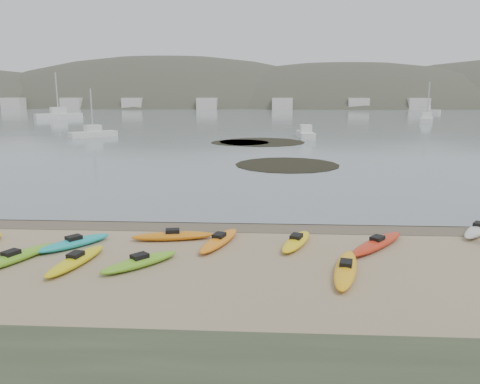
{
  "coord_description": "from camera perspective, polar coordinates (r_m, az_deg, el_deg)",
  "views": [
    {
      "loc": [
        1.15,
        -20.64,
        5.92
      ],
      "look_at": [
        0.0,
        0.0,
        1.5
      ],
      "focal_mm": 35.0,
      "sensor_mm": 36.0,
      "label": 1
    }
  ],
  "objects": [
    {
      "name": "ground",
      "position": [
        21.5,
        0.0,
        -3.91
      ],
      "size": [
        600.0,
        600.0,
        0.0
      ],
      "primitive_type": "plane",
      "color": "tan",
      "rests_on": "ground"
    },
    {
      "name": "wet_sand",
      "position": [
        21.21,
        -0.05,
        -4.12
      ],
      "size": [
        60.0,
        60.0,
        0.0
      ],
      "primitive_type": "plane",
      "color": "brown",
      "rests_on": "ground"
    },
    {
      "name": "water",
      "position": [
        320.7,
        3.05,
        10.99
      ],
      "size": [
        1200.0,
        1200.0,
        0.0
      ],
      "primitive_type": "plane",
      "color": "slate",
      "rests_on": "ground"
    },
    {
      "name": "kayaks",
      "position": [
        17.97,
        -7.46,
        -6.69
      ],
      "size": [
        24.52,
        8.54,
        0.34
      ],
      "color": "yellow",
      "rests_on": "ground"
    },
    {
      "name": "kelp_mats",
      "position": [
        50.81,
        2.82,
        5.39
      ],
      "size": [
        12.65,
        27.48,
        0.04
      ],
      "color": "black",
      "rests_on": "water"
    },
    {
      "name": "moored_boats",
      "position": [
        102.77,
        1.08,
        9.09
      ],
      "size": [
        101.41,
        83.52,
        1.4
      ],
      "color": "silver",
      "rests_on": "ground"
    },
    {
      "name": "far_hills",
      "position": [
        219.08,
        13.3,
        6.02
      ],
      "size": [
        550.0,
        135.0,
        80.0
      ],
      "color": "#384235",
      "rests_on": "ground"
    },
    {
      "name": "far_town",
      "position": [
        165.76,
        4.96,
        10.66
      ],
      "size": [
        199.0,
        5.0,
        4.0
      ],
      "color": "beige",
      "rests_on": "ground"
    }
  ]
}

